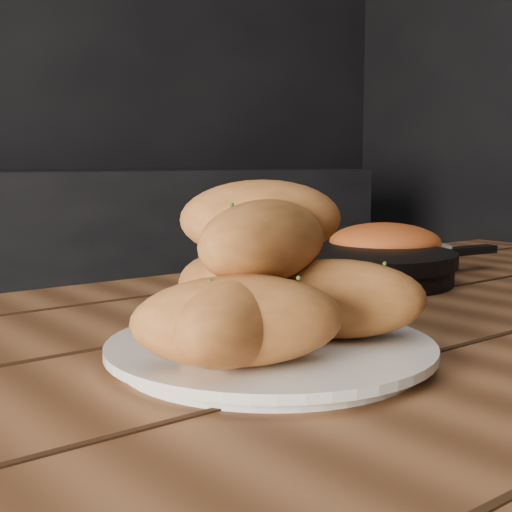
{
  "coord_description": "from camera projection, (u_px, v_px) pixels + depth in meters",
  "views": [
    {
      "loc": [
        -0.18,
        -0.04,
        0.92
      ],
      "look_at": [
        0.2,
        0.44,
        0.84
      ],
      "focal_mm": 50.0,
      "sensor_mm": 36.0,
      "label": 1
    }
  ],
  "objects": [
    {
      "name": "bowl",
      "position": [
        385.0,
        250.0,
        1.13
      ],
      "size": [
        0.21,
        0.21,
        0.08
      ],
      "color": "white",
      "rests_on": "table"
    },
    {
      "name": "plate",
      "position": [
        270.0,
        351.0,
        0.61
      ],
      "size": [
        0.28,
        0.28,
        0.02
      ],
      "color": "white",
      "rests_on": "table"
    },
    {
      "name": "skillet",
      "position": [
        362.0,
        266.0,
        1.02
      ],
      "size": [
        0.41,
        0.27,
        0.05
      ],
      "color": "black",
      "rests_on": "table"
    },
    {
      "name": "table",
      "position": [
        383.0,
        412.0,
        0.76
      ],
      "size": [
        1.61,
        0.88,
        0.75
      ],
      "color": "brown",
      "rests_on": "ground"
    },
    {
      "name": "bread_rolls",
      "position": [
        262.0,
        281.0,
        0.59
      ],
      "size": [
        0.29,
        0.25,
        0.14
      ],
      "color": "#C97438",
      "rests_on": "plate"
    }
  ]
}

